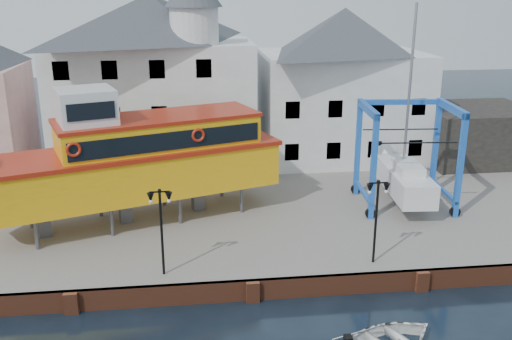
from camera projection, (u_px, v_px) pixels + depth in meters
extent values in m
plane|color=black|center=(253.00, 301.00, 26.02)|extent=(140.00, 140.00, 0.00)
cube|color=slate|center=(233.00, 204.00, 36.26)|extent=(44.00, 22.00, 1.00)
cube|color=brown|center=(252.00, 290.00, 25.98)|extent=(44.00, 0.25, 1.00)
cube|color=brown|center=(71.00, 303.00, 24.91)|extent=(0.60, 0.36, 1.00)
cube|color=brown|center=(253.00, 292.00, 25.82)|extent=(0.60, 0.36, 1.00)
cube|color=brown|center=(422.00, 281.00, 26.74)|extent=(0.60, 0.36, 1.00)
cube|color=silver|center=(155.00, 105.00, 41.22)|extent=(14.00, 8.00, 9.00)
pyramid|color=#373A41|center=(150.00, 18.00, 39.34)|extent=(14.00, 8.00, 3.20)
cube|color=black|center=(70.00, 162.00, 37.75)|extent=(1.00, 0.08, 1.20)
cube|color=black|center=(116.00, 160.00, 38.09)|extent=(1.00, 0.08, 1.20)
cube|color=black|center=(162.00, 159.00, 38.44)|extent=(1.00, 0.08, 1.20)
cube|color=black|center=(206.00, 157.00, 38.78)|extent=(1.00, 0.08, 1.20)
cube|color=black|center=(66.00, 117.00, 36.82)|extent=(1.00, 0.08, 1.20)
cube|color=black|center=(113.00, 116.00, 37.17)|extent=(1.00, 0.08, 1.20)
cube|color=black|center=(159.00, 115.00, 37.51)|extent=(1.00, 0.08, 1.20)
cube|color=black|center=(205.00, 114.00, 37.85)|extent=(1.00, 0.08, 1.20)
cube|color=black|center=(61.00, 71.00, 35.90)|extent=(1.00, 0.08, 1.20)
cube|color=black|center=(109.00, 70.00, 36.24)|extent=(1.00, 0.08, 1.20)
cube|color=black|center=(157.00, 69.00, 36.58)|extent=(1.00, 0.08, 1.20)
cube|color=black|center=(204.00, 68.00, 36.93)|extent=(1.00, 0.08, 1.20)
cylinder|color=silver|center=(194.00, 26.00, 37.54)|extent=(3.20, 3.20, 2.40)
cube|color=silver|center=(341.00, 106.00, 43.45)|extent=(12.00, 8.00, 8.00)
pyramid|color=#373A41|center=(345.00, 30.00, 41.72)|extent=(12.00, 8.00, 3.20)
cube|color=black|center=(292.00, 152.00, 39.94)|extent=(1.00, 0.08, 1.20)
cube|color=black|center=(333.00, 151.00, 40.28)|extent=(1.00, 0.08, 1.20)
cube|color=black|center=(375.00, 149.00, 40.62)|extent=(1.00, 0.08, 1.20)
cube|color=black|center=(415.00, 148.00, 40.97)|extent=(1.00, 0.08, 1.20)
cube|color=black|center=(293.00, 110.00, 39.01)|extent=(1.00, 0.08, 1.20)
cube|color=black|center=(335.00, 109.00, 39.35)|extent=(1.00, 0.08, 1.20)
cube|color=black|center=(377.00, 108.00, 39.70)|extent=(1.00, 0.08, 1.20)
cube|color=black|center=(419.00, 107.00, 40.04)|extent=(1.00, 0.08, 1.20)
cube|color=black|center=(475.00, 134.00, 43.32)|extent=(8.00, 7.00, 4.00)
cylinder|color=black|center=(162.00, 234.00, 25.77)|extent=(0.12, 0.12, 4.00)
cube|color=black|center=(159.00, 192.00, 25.14)|extent=(0.90, 0.06, 0.06)
sphere|color=black|center=(159.00, 190.00, 25.12)|extent=(0.16, 0.16, 0.16)
cone|color=black|center=(151.00, 198.00, 25.18)|extent=(0.32, 0.32, 0.45)
sphere|color=silver|center=(151.00, 202.00, 25.23)|extent=(0.18, 0.18, 0.18)
cone|color=black|center=(169.00, 197.00, 25.27)|extent=(0.32, 0.32, 0.45)
sphere|color=silver|center=(169.00, 201.00, 25.32)|extent=(0.18, 0.18, 0.18)
cylinder|color=black|center=(376.00, 224.00, 26.92)|extent=(0.12, 0.12, 4.00)
cube|color=black|center=(379.00, 183.00, 26.28)|extent=(0.90, 0.06, 0.06)
sphere|color=black|center=(379.00, 181.00, 26.26)|extent=(0.16, 0.16, 0.16)
cone|color=black|center=(370.00, 189.00, 26.32)|extent=(0.32, 0.32, 0.45)
sphere|color=silver|center=(370.00, 192.00, 26.38)|extent=(0.18, 0.18, 0.18)
cone|color=black|center=(386.00, 188.00, 26.41)|extent=(0.32, 0.32, 0.45)
sphere|color=silver|center=(386.00, 192.00, 26.47)|extent=(0.18, 0.18, 0.18)
cylinder|color=#59595E|center=(36.00, 234.00, 28.62)|extent=(0.25, 0.25, 1.62)
cylinder|color=#59595E|center=(30.00, 214.00, 31.21)|extent=(0.25, 0.25, 1.62)
cylinder|color=#59595E|center=(112.00, 221.00, 30.19)|extent=(0.25, 0.25, 1.62)
cylinder|color=#59595E|center=(100.00, 203.00, 32.78)|extent=(0.25, 0.25, 1.62)
cylinder|color=#59595E|center=(180.00, 210.00, 31.76)|extent=(0.25, 0.25, 1.62)
cylinder|color=#59595E|center=(164.00, 193.00, 34.35)|extent=(0.25, 0.25, 1.62)
cylinder|color=#59595E|center=(242.00, 199.00, 33.33)|extent=(0.25, 0.25, 1.62)
cylinder|color=#59595E|center=(222.00, 184.00, 35.92)|extent=(0.25, 0.25, 1.62)
cube|color=#59595E|center=(44.00, 222.00, 30.14)|extent=(0.79, 0.72, 1.62)
cube|color=#59595E|center=(125.00, 209.00, 31.93)|extent=(0.79, 0.72, 1.62)
cube|color=#59595E|center=(198.00, 197.00, 33.73)|extent=(0.79, 0.72, 1.62)
cube|color=#E5A00C|center=(142.00, 172.00, 31.77)|extent=(15.64, 8.80, 2.38)
cube|color=#9D210E|center=(140.00, 150.00, 31.37)|extent=(16.00, 9.07, 0.24)
cube|color=#E5A00C|center=(159.00, 134.00, 31.58)|extent=(11.41, 6.99, 1.73)
cube|color=black|center=(169.00, 141.00, 29.97)|extent=(9.83, 3.43, 0.97)
cube|color=black|center=(149.00, 126.00, 33.16)|extent=(9.83, 3.43, 0.97)
cube|color=#9D210E|center=(158.00, 117.00, 31.28)|extent=(11.65, 7.16, 0.19)
cube|color=silver|center=(86.00, 108.00, 29.44)|extent=(3.57, 3.57, 1.97)
cube|color=black|center=(91.00, 111.00, 28.19)|extent=(2.25, 0.82, 0.86)
torus|color=#9D210E|center=(74.00, 150.00, 27.85)|extent=(0.76, 0.39, 0.76)
torus|color=#9D210E|center=(198.00, 135.00, 30.55)|extent=(0.76, 0.39, 0.76)
cube|color=blue|center=(373.00, 168.00, 31.76)|extent=(0.33, 0.33, 6.09)
cylinder|color=black|center=(370.00, 213.00, 32.60)|extent=(0.62, 0.26, 0.61)
cube|color=blue|center=(358.00, 148.00, 35.60)|extent=(0.33, 0.33, 6.09)
cylinder|color=black|center=(356.00, 189.00, 36.45)|extent=(0.62, 0.26, 0.61)
cube|color=blue|center=(460.00, 166.00, 31.97)|extent=(0.33, 0.33, 6.09)
cylinder|color=black|center=(455.00, 212.00, 32.81)|extent=(0.62, 0.26, 0.61)
cube|color=blue|center=(435.00, 147.00, 35.81)|extent=(0.33, 0.33, 6.09)
cylinder|color=black|center=(431.00, 188.00, 36.66)|extent=(0.62, 0.26, 0.61)
cube|color=blue|center=(368.00, 109.00, 32.79)|extent=(0.63, 4.36, 0.43)
cube|color=blue|center=(363.00, 192.00, 34.35)|extent=(0.54, 4.36, 0.18)
cube|color=blue|center=(452.00, 108.00, 33.00)|extent=(0.63, 4.36, 0.43)
cube|color=blue|center=(443.00, 191.00, 34.56)|extent=(0.54, 4.36, 0.18)
cube|color=blue|center=(400.00, 102.00, 34.82)|extent=(5.23, 0.70, 0.30)
cube|color=silver|center=(404.00, 180.00, 34.24)|extent=(2.49, 6.66, 1.39)
cone|color=silver|center=(387.00, 161.00, 37.92)|extent=(2.10, 1.54, 2.00)
cube|color=#59595E|center=(403.00, 196.00, 34.55)|extent=(0.33, 1.58, 0.61)
cube|color=silver|center=(408.00, 167.00, 33.53)|extent=(1.59, 2.71, 0.52)
cylinder|color=#99999E|center=(410.00, 88.00, 32.96)|extent=(0.17, 0.17, 9.58)
cube|color=black|center=(416.00, 143.00, 31.90)|extent=(4.62, 0.47, 0.05)
cube|color=black|center=(400.00, 129.00, 34.88)|extent=(4.62, 0.47, 0.05)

